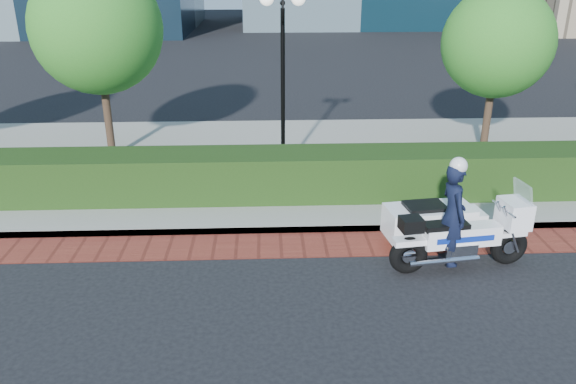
{
  "coord_description": "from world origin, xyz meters",
  "views": [
    {
      "loc": [
        0.57,
        -7.87,
        4.91
      ],
      "look_at": [
        0.97,
        1.71,
        1.0
      ],
      "focal_mm": 35.0,
      "sensor_mm": 36.0,
      "label": 1
    }
  ],
  "objects_px": {
    "lamppost": "(283,55)",
    "tree_c": "(497,43)",
    "tree_b": "(97,29)",
    "police_motorcycle": "(447,223)"
  },
  "relations": [
    {
      "from": "lamppost",
      "to": "tree_b",
      "type": "bearing_deg",
      "value": 163.89
    },
    {
      "from": "lamppost",
      "to": "tree_c",
      "type": "relative_size",
      "value": 0.98
    },
    {
      "from": "lamppost",
      "to": "tree_c",
      "type": "distance_m",
      "value": 5.65
    },
    {
      "from": "lamppost",
      "to": "police_motorcycle",
      "type": "xyz_separation_m",
      "value": [
        2.72,
        -4.32,
        -2.26
      ]
    },
    {
      "from": "tree_c",
      "to": "police_motorcycle",
      "type": "bearing_deg",
      "value": -116.3
    },
    {
      "from": "lamppost",
      "to": "tree_b",
      "type": "distance_m",
      "value": 4.71
    },
    {
      "from": "tree_b",
      "to": "police_motorcycle",
      "type": "height_order",
      "value": "tree_b"
    },
    {
      "from": "tree_b",
      "to": "tree_c",
      "type": "relative_size",
      "value": 1.14
    },
    {
      "from": "tree_b",
      "to": "police_motorcycle",
      "type": "xyz_separation_m",
      "value": [
        7.22,
        -5.62,
        -2.73
      ]
    },
    {
      "from": "police_motorcycle",
      "to": "lamppost",
      "type": "bearing_deg",
      "value": 114.59
    }
  ]
}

